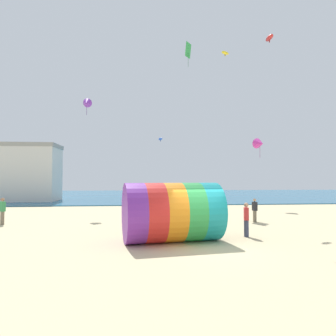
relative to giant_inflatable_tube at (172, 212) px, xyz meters
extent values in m
plane|color=#CCBA8C|center=(1.19, -1.33, -1.40)|extent=(120.00, 120.00, 0.00)
cube|color=#236084|center=(1.19, 38.75, -1.35)|extent=(120.00, 40.00, 0.10)
cylinder|color=purple|center=(-1.80, -0.28, 0.00)|extent=(1.32, 2.90, 2.79)
cylinder|color=red|center=(-0.91, -0.14, 0.00)|extent=(1.32, 2.90, 2.79)
cylinder|color=orange|center=(-0.03, 0.00, 0.00)|extent=(1.32, 2.90, 2.79)
cylinder|color=green|center=(0.86, 0.14, 0.00)|extent=(1.32, 2.90, 2.79)
cylinder|color=teal|center=(1.75, 0.27, 0.00)|extent=(1.32, 2.90, 2.79)
cylinder|color=black|center=(2.22, 0.35, 0.00)|extent=(0.46, 2.55, 2.57)
cylinder|color=#383D56|center=(3.92, 0.81, -0.97)|extent=(0.24, 0.24, 0.86)
cube|color=red|center=(3.92, 0.81, -0.22)|extent=(0.29, 0.40, 0.64)
sphere|color=tan|center=(3.92, 0.81, 0.24)|extent=(0.23, 0.23, 0.23)
cube|color=green|center=(3.39, 16.15, 14.98)|extent=(0.79, 0.93, 1.49)
cylinder|color=#1E642A|center=(3.39, 16.15, 13.95)|extent=(0.03, 0.03, 1.50)
ellipsoid|color=blue|center=(0.49, 16.02, 5.63)|extent=(0.49, 0.82, 0.25)
cube|color=navy|center=(0.49, 16.02, 5.46)|extent=(0.05, 0.11, 0.20)
ellipsoid|color=red|center=(11.77, 15.21, 16.21)|extent=(0.58, 1.44, 0.50)
cube|color=maroon|center=(11.77, 15.21, 15.90)|extent=(0.02, 0.20, 0.37)
cone|color=#D1339E|center=(10.27, 14.37, 5.07)|extent=(1.26, 1.36, 1.16)
cylinder|color=#7D1E5E|center=(10.27, 14.37, 4.23)|extent=(0.03, 0.03, 1.11)
ellipsoid|color=yellow|center=(4.80, 7.48, 11.07)|extent=(0.77, 0.61, 0.26)
cube|color=olive|center=(4.80, 7.48, 10.91)|extent=(0.10, 0.07, 0.19)
cone|color=purple|center=(-6.26, 12.44, 8.25)|extent=(0.79, 0.97, 0.97)
cylinder|color=#4C1E6B|center=(-6.26, 12.44, 7.61)|extent=(0.03, 0.03, 0.86)
cylinder|color=#726651|center=(-10.47, 6.22, -0.97)|extent=(0.24, 0.24, 0.85)
cube|color=#338C4C|center=(-10.47, 6.22, -0.23)|extent=(0.42, 0.38, 0.64)
sphere|color=#9E7051|center=(-10.47, 6.22, 0.23)|extent=(0.23, 0.23, 0.23)
cylinder|color=#726651|center=(6.30, 5.74, -1.00)|extent=(0.24, 0.24, 0.79)
cube|color=#232328|center=(6.30, 5.74, -0.31)|extent=(0.29, 0.40, 0.59)
sphere|color=tan|center=(6.30, 5.74, 0.12)|extent=(0.21, 0.21, 0.21)
cube|color=silver|center=(-17.34, 25.96, 2.08)|extent=(10.06, 4.98, 6.95)
cube|color=gray|center=(-17.34, 25.96, 5.80)|extent=(10.26, 5.08, 0.50)
camera|label=1|loc=(-1.52, -14.24, 1.61)|focal=32.00mm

